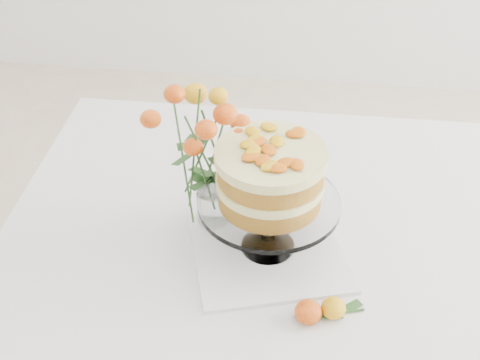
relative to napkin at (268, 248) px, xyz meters
name	(u,v)px	position (x,y,z in m)	size (l,w,h in m)	color
table	(327,252)	(0.13, 0.10, -0.09)	(1.43, 0.93, 0.76)	tan
napkin	(268,248)	(0.00, 0.00, 0.00)	(0.31, 0.31, 0.01)	white
cake_stand	(270,182)	(0.00, 0.00, 0.18)	(0.28, 0.28, 0.25)	silver
rose_vase	(211,148)	(-0.12, 0.07, 0.20)	(0.24, 0.24, 0.35)	silver
loose_rose_near	(334,308)	(0.14, -0.16, 0.01)	(0.08, 0.05, 0.04)	yellow
loose_rose_far	(308,312)	(0.09, -0.18, 0.02)	(0.09, 0.05, 0.04)	#BA2309
stray_petal_a	(272,251)	(0.01, 0.00, 0.00)	(0.03, 0.02, 0.00)	#E1A60E
stray_petal_b	(320,269)	(0.11, -0.04, 0.00)	(0.03, 0.02, 0.00)	#E1A60E
stray_petal_c	(339,285)	(0.15, -0.08, 0.00)	(0.03, 0.02, 0.00)	#E1A60E
stray_petal_d	(209,229)	(-0.13, 0.05, 0.00)	(0.03, 0.02, 0.00)	#E1A60E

